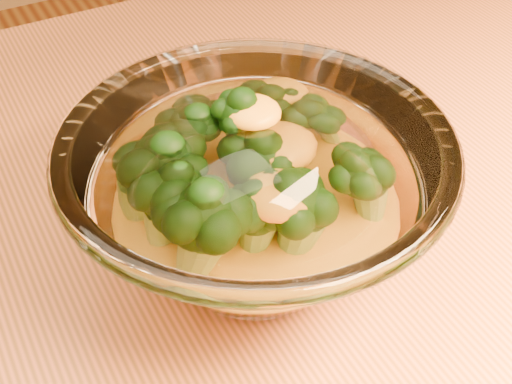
{
  "coord_description": "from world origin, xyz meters",
  "views": [
    {
      "loc": [
        -0.14,
        -0.32,
        1.12
      ],
      "look_at": [
        0.02,
        -0.01,
        0.81
      ],
      "focal_mm": 50.0,
      "sensor_mm": 36.0,
      "label": 1
    }
  ],
  "objects": [
    {
      "name": "glass_bowl",
      "position": [
        0.02,
        -0.01,
        0.81
      ],
      "size": [
        0.25,
        0.25,
        0.11
      ],
      "color": "white",
      "rests_on": "table"
    },
    {
      "name": "table",
      "position": [
        0.0,
        0.0,
        0.65
      ],
      "size": [
        1.2,
        0.8,
        0.75
      ],
      "color": "#C2623A",
      "rests_on": "ground"
    },
    {
      "name": "cheese_sauce",
      "position": [
        0.02,
        -0.01,
        0.78
      ],
      "size": [
        0.13,
        0.13,
        0.04
      ],
      "primitive_type": "ellipsoid",
      "color": "#F0AC14",
      "rests_on": "glass_bowl"
    },
    {
      "name": "broccoli_heap",
      "position": [
        0.01,
        -0.0,
        0.82
      ],
      "size": [
        0.17,
        0.15,
        0.08
      ],
      "color": "black",
      "rests_on": "cheese_sauce"
    }
  ]
}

